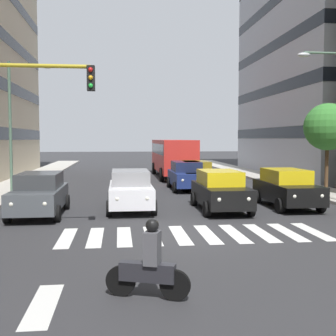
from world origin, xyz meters
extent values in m
plane|color=#2D2D30|center=(0.00, 0.00, 0.00)|extent=(180.00, 180.00, 0.00)
cube|color=#ADB2BC|center=(-15.59, -21.94, 14.33)|extent=(10.41, 19.11, 28.66)
cube|color=black|center=(-15.59, -21.94, 3.58)|extent=(10.45, 19.15, 0.90)
cube|color=black|center=(-15.59, -21.94, 7.16)|extent=(10.45, 19.15, 0.90)
cube|color=black|center=(-15.59, -21.94, 10.75)|extent=(10.45, 19.15, 0.90)
cube|color=black|center=(-15.59, -21.94, 14.33)|extent=(10.45, 19.15, 0.90)
cube|color=silver|center=(-4.05, 0.00, 0.00)|extent=(0.45, 2.80, 0.01)
cube|color=silver|center=(-3.15, 0.00, 0.00)|extent=(0.45, 2.80, 0.01)
cube|color=silver|center=(-2.25, 0.00, 0.00)|extent=(0.45, 2.80, 0.01)
cube|color=silver|center=(-1.35, 0.00, 0.00)|extent=(0.45, 2.80, 0.01)
cube|color=silver|center=(-0.45, 0.00, 0.00)|extent=(0.45, 2.80, 0.01)
cube|color=silver|center=(0.45, 0.00, 0.00)|extent=(0.45, 2.80, 0.01)
cube|color=silver|center=(1.35, 0.00, 0.00)|extent=(0.45, 2.80, 0.01)
cube|color=silver|center=(2.25, 0.00, 0.00)|extent=(0.45, 2.80, 0.01)
cube|color=silver|center=(3.15, 0.00, 0.00)|extent=(0.45, 2.80, 0.01)
cube|color=silver|center=(4.05, 0.00, 0.00)|extent=(0.45, 2.80, 0.01)
cube|color=silver|center=(3.83, 5.50, 0.00)|extent=(0.50, 2.20, 0.01)
cube|color=black|center=(-5.14, -4.94, 0.72)|extent=(1.80, 4.40, 0.80)
cube|color=yellow|center=(-5.14, -5.14, 1.42)|extent=(1.58, 2.46, 0.60)
cylinder|color=black|center=(-6.04, -3.49, 0.32)|extent=(0.22, 0.64, 0.64)
cylinder|color=black|center=(-4.24, -3.49, 0.32)|extent=(0.22, 0.64, 0.64)
cylinder|color=black|center=(-6.04, -6.39, 0.32)|extent=(0.22, 0.64, 0.64)
cylinder|color=black|center=(-4.24, -6.39, 0.32)|extent=(0.22, 0.64, 0.64)
sphere|color=white|center=(-5.71, -2.79, 0.80)|extent=(0.18, 0.18, 0.18)
sphere|color=white|center=(-4.56, -2.79, 0.80)|extent=(0.18, 0.18, 0.18)
cube|color=black|center=(-1.94, -4.44, 0.72)|extent=(1.80, 4.40, 0.80)
cube|color=yellow|center=(-1.94, -4.64, 1.42)|extent=(1.58, 2.46, 0.60)
cylinder|color=black|center=(-2.84, -2.98, 0.32)|extent=(0.22, 0.64, 0.64)
cylinder|color=black|center=(-1.04, -2.98, 0.32)|extent=(0.22, 0.64, 0.64)
cylinder|color=black|center=(-2.84, -5.89, 0.32)|extent=(0.22, 0.64, 0.64)
cylinder|color=black|center=(-1.04, -5.89, 0.32)|extent=(0.22, 0.64, 0.64)
sphere|color=white|center=(-2.52, -2.29, 0.80)|extent=(0.18, 0.18, 0.18)
sphere|color=white|center=(-1.37, -2.29, 0.80)|extent=(0.18, 0.18, 0.18)
cube|color=silver|center=(1.90, -5.04, 0.72)|extent=(1.80, 4.40, 0.80)
cube|color=gray|center=(1.90, -5.24, 1.42)|extent=(1.58, 2.46, 0.60)
cylinder|color=black|center=(1.00, -3.59, 0.32)|extent=(0.22, 0.64, 0.64)
cylinder|color=black|center=(2.80, -3.59, 0.32)|extent=(0.22, 0.64, 0.64)
cylinder|color=black|center=(1.00, -6.49, 0.32)|extent=(0.22, 0.64, 0.64)
cylinder|color=black|center=(2.80, -6.49, 0.32)|extent=(0.22, 0.64, 0.64)
sphere|color=white|center=(1.32, -2.89, 0.80)|extent=(0.18, 0.18, 0.18)
sphere|color=white|center=(2.48, -2.89, 0.80)|extent=(0.18, 0.18, 0.18)
cube|color=#474C51|center=(5.59, -4.10, 0.72)|extent=(1.80, 4.40, 0.80)
cube|color=#343639|center=(5.59, -4.30, 1.42)|extent=(1.58, 2.46, 0.60)
cylinder|color=black|center=(4.69, -2.65, 0.32)|extent=(0.22, 0.64, 0.64)
cylinder|color=black|center=(6.49, -2.65, 0.32)|extent=(0.22, 0.64, 0.64)
cylinder|color=black|center=(4.69, -5.55, 0.32)|extent=(0.22, 0.64, 0.64)
cylinder|color=black|center=(6.49, -5.55, 0.32)|extent=(0.22, 0.64, 0.64)
sphere|color=white|center=(5.02, -1.95, 0.80)|extent=(0.18, 0.18, 0.18)
sphere|color=white|center=(6.17, -1.95, 0.80)|extent=(0.18, 0.18, 0.18)
cube|color=navy|center=(-1.68, -12.02, 0.72)|extent=(1.80, 4.40, 0.80)
cube|color=#1D2547|center=(-1.68, -12.22, 1.42)|extent=(1.58, 2.46, 0.60)
cylinder|color=black|center=(-2.58, -10.56, 0.32)|extent=(0.22, 0.64, 0.64)
cylinder|color=black|center=(-0.78, -10.56, 0.32)|extent=(0.22, 0.64, 0.64)
cylinder|color=black|center=(-2.58, -13.47, 0.32)|extent=(0.22, 0.64, 0.64)
cylinder|color=black|center=(-0.78, -13.47, 0.32)|extent=(0.22, 0.64, 0.64)
sphere|color=white|center=(-2.26, -9.87, 0.80)|extent=(0.18, 0.18, 0.18)
sphere|color=white|center=(-1.11, -9.87, 0.80)|extent=(0.18, 0.18, 0.18)
cube|color=gold|center=(-2.32, -12.43, 0.72)|extent=(1.80, 4.40, 0.80)
cube|color=olive|center=(-2.32, -12.63, 1.42)|extent=(1.58, 2.46, 0.60)
cylinder|color=black|center=(-3.22, -10.98, 0.32)|extent=(0.22, 0.64, 0.64)
cylinder|color=black|center=(-1.42, -10.98, 0.32)|extent=(0.22, 0.64, 0.64)
cylinder|color=black|center=(-3.22, -13.89, 0.32)|extent=(0.22, 0.64, 0.64)
cylinder|color=black|center=(-1.42, -13.89, 0.32)|extent=(0.22, 0.64, 0.64)
sphere|color=white|center=(-2.90, -10.28, 0.80)|extent=(0.18, 0.18, 0.18)
sphere|color=white|center=(-1.74, -10.28, 0.80)|extent=(0.18, 0.18, 0.18)
cube|color=red|center=(-1.94, -20.93, 1.75)|extent=(2.50, 10.50, 2.50)
cube|color=black|center=(-1.94, -20.93, 2.30)|extent=(2.52, 9.87, 0.80)
cylinder|color=black|center=(-3.19, -17.25, 0.50)|extent=(0.28, 1.00, 1.00)
cylinder|color=black|center=(-0.69, -17.25, 0.50)|extent=(0.28, 1.00, 1.00)
cylinder|color=black|center=(-3.19, -24.08, 0.50)|extent=(0.28, 1.00, 1.00)
cylinder|color=black|center=(-0.69, -24.08, 0.50)|extent=(0.28, 1.00, 1.00)
cylinder|color=black|center=(2.39, 5.19, 0.30)|extent=(0.60, 0.30, 0.60)
cylinder|color=black|center=(1.35, 5.56, 0.30)|extent=(0.60, 0.30, 0.60)
cube|color=#232328|center=(1.87, 5.38, 0.52)|extent=(1.12, 0.60, 0.36)
cube|color=#4C4C51|center=(1.78, 5.41, 1.00)|extent=(0.39, 0.43, 0.64)
sphere|color=black|center=(1.78, 5.41, 1.44)|extent=(0.26, 0.26, 0.26)
cylinder|color=#AD991E|center=(5.25, 0.05, 5.30)|extent=(4.03, 0.12, 0.12)
cube|color=black|center=(3.23, 0.05, 4.95)|extent=(0.24, 0.28, 0.76)
sphere|color=red|center=(3.23, 0.20, 5.19)|extent=(0.14, 0.14, 0.14)
sphere|color=orange|center=(3.23, 0.20, 4.95)|extent=(0.14, 0.14, 0.14)
sphere|color=green|center=(3.23, 0.20, 4.71)|extent=(0.14, 0.14, 0.14)
cylinder|color=#4C6B56|center=(-6.87, -4.23, 6.77)|extent=(2.79, 0.10, 0.10)
ellipsoid|color=#B7BCC1|center=(-5.47, -4.23, 6.67)|extent=(0.56, 0.28, 0.20)
cylinder|color=#4C6B56|center=(8.26, -10.77, 3.71)|extent=(0.16, 0.16, 7.12)
cylinder|color=#4C6B56|center=(7.25, -10.77, 7.12)|extent=(2.02, 0.10, 0.10)
ellipsoid|color=#B7BCC1|center=(6.24, -10.77, 7.02)|extent=(0.56, 0.28, 0.20)
cylinder|color=#513823|center=(-8.91, -8.73, 1.56)|extent=(0.20, 0.20, 2.82)
sphere|color=#387F33|center=(-8.91, -8.73, 3.75)|extent=(2.57, 2.57, 2.57)
camera|label=1|loc=(2.41, 13.53, 3.10)|focal=45.88mm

